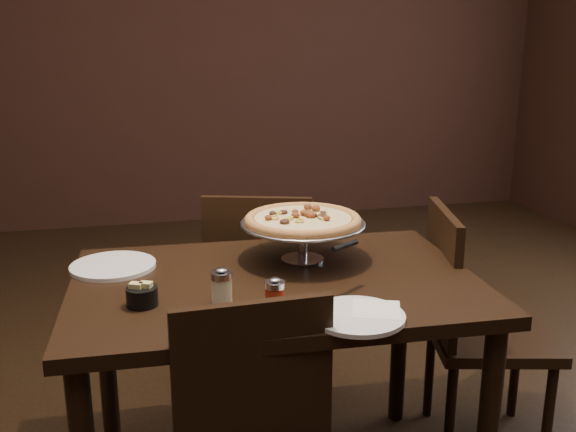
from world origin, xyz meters
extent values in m
cube|color=black|center=(0.00, 3.51, 1.40)|extent=(6.00, 0.02, 2.80)
cube|color=black|center=(0.00, 0.08, 0.73)|extent=(1.23, 0.85, 0.04)
cylinder|color=black|center=(-0.52, 0.44, 0.36)|extent=(0.06, 0.06, 0.71)
cylinder|color=black|center=(0.56, 0.40, 0.36)|extent=(0.06, 0.06, 0.71)
cylinder|color=#B5B4BB|center=(0.12, 0.22, 0.75)|extent=(0.14, 0.14, 0.01)
cylinder|color=#B5B4BB|center=(0.12, 0.22, 0.81)|extent=(0.03, 0.03, 0.11)
cylinder|color=#B5B4BB|center=(0.12, 0.22, 0.87)|extent=(0.10, 0.10, 0.01)
cylinder|color=#949499|center=(0.12, 0.22, 0.87)|extent=(0.39, 0.39, 0.01)
torus|color=#949499|center=(0.12, 0.22, 0.88)|extent=(0.40, 0.40, 0.01)
cylinder|color=#A26730|center=(0.12, 0.22, 0.88)|extent=(0.36, 0.36, 0.01)
torus|color=#A26730|center=(0.12, 0.22, 0.89)|extent=(0.37, 0.37, 0.03)
cylinder|color=tan|center=(0.12, 0.22, 0.89)|extent=(0.31, 0.31, 0.01)
cylinder|color=beige|center=(-0.18, -0.07, 0.79)|extent=(0.06, 0.06, 0.07)
cylinder|color=#B5B4BB|center=(-0.18, -0.07, 0.83)|extent=(0.06, 0.06, 0.02)
ellipsoid|color=#B5B4BB|center=(-0.18, -0.07, 0.85)|extent=(0.03, 0.03, 0.01)
cylinder|color=maroon|center=(-0.05, -0.15, 0.78)|extent=(0.05, 0.05, 0.07)
cylinder|color=#B5B4BB|center=(-0.05, -0.15, 0.83)|extent=(0.05, 0.05, 0.02)
ellipsoid|color=#B5B4BB|center=(-0.05, -0.15, 0.84)|extent=(0.03, 0.03, 0.01)
cylinder|color=black|center=(-0.39, -0.03, 0.78)|extent=(0.08, 0.08, 0.05)
cube|color=#D4C87A|center=(-0.40, -0.03, 0.79)|extent=(0.04, 0.04, 0.06)
cube|color=#D4C87A|center=(-0.38, -0.03, 0.79)|extent=(0.04, 0.04, 0.06)
cube|color=white|center=(0.20, -0.23, 0.76)|extent=(0.16, 0.16, 0.01)
cylinder|color=white|center=(-0.47, 0.29, 0.76)|extent=(0.26, 0.26, 0.01)
cylinder|color=white|center=(0.15, -0.24, 0.76)|extent=(0.25, 0.25, 0.01)
cone|color=#B5B4BB|center=(0.17, -0.05, 0.88)|extent=(0.14, 0.14, 0.00)
cylinder|color=black|center=(0.17, -0.05, 0.88)|extent=(0.10, 0.08, 0.02)
cube|color=black|center=(0.10, 0.76, 0.42)|extent=(0.51, 0.51, 0.04)
cube|color=black|center=(0.04, 0.58, 0.67)|extent=(0.40, 0.15, 0.43)
cylinder|color=black|center=(0.31, 0.87, 0.20)|extent=(0.04, 0.04, 0.40)
cylinder|color=black|center=(-0.01, 0.97, 0.20)|extent=(0.04, 0.04, 0.40)
cylinder|color=black|center=(0.21, 0.55, 0.20)|extent=(0.04, 0.04, 0.40)
cylinder|color=black|center=(-0.11, 0.65, 0.20)|extent=(0.04, 0.04, 0.40)
cube|color=black|center=(-0.14, -0.30, 0.64)|extent=(0.40, 0.04, 0.41)
cube|color=black|center=(0.81, 0.19, 0.42)|extent=(0.50, 0.50, 0.04)
cube|color=black|center=(0.63, 0.23, 0.67)|extent=(0.13, 0.41, 0.43)
cylinder|color=black|center=(0.93, -0.01, 0.20)|extent=(0.04, 0.04, 0.40)
cylinder|color=black|center=(1.01, 0.31, 0.20)|extent=(0.04, 0.04, 0.40)
cylinder|color=black|center=(0.61, 0.07, 0.20)|extent=(0.04, 0.04, 0.40)
cylinder|color=black|center=(0.69, 0.39, 0.20)|extent=(0.04, 0.04, 0.40)
camera|label=1|loc=(-0.38, -1.67, 1.44)|focal=40.00mm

